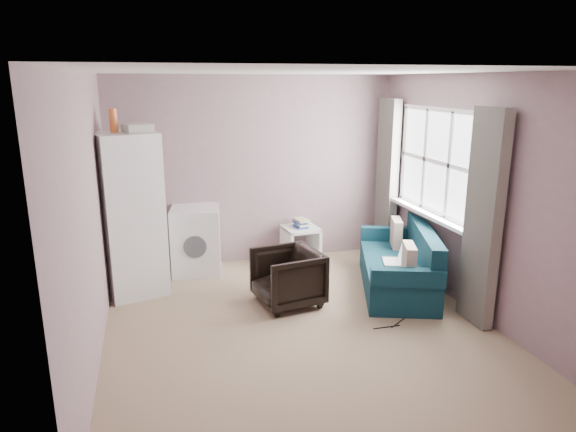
% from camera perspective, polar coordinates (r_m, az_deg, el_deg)
% --- Properties ---
extents(room, '(3.84, 4.24, 2.54)m').
position_cam_1_polar(room, '(4.93, 1.46, 1.11)').
color(room, '#987F64').
rests_on(room, ground).
extents(armchair, '(0.73, 0.76, 0.69)m').
position_cam_1_polar(armchair, '(5.71, -0.04, -6.53)').
color(armchair, black).
rests_on(armchair, ground).
extents(fridge, '(0.80, 0.80, 2.13)m').
position_cam_1_polar(fridge, '(6.12, -17.10, 0.24)').
color(fridge, silver).
rests_on(fridge, ground).
extents(washing_machine, '(0.69, 0.69, 0.86)m').
position_cam_1_polar(washing_machine, '(6.72, -10.16, -2.48)').
color(washing_machine, silver).
rests_on(washing_machine, ground).
extents(side_table, '(0.49, 0.49, 0.61)m').
position_cam_1_polar(side_table, '(7.02, 1.41, -2.87)').
color(side_table, silver).
rests_on(side_table, ground).
extents(sofa, '(1.28, 1.85, 0.76)m').
position_cam_1_polar(sofa, '(6.27, 12.50, -5.53)').
color(sofa, '#0F3947').
rests_on(sofa, ground).
extents(window_dressing, '(0.17, 2.62, 2.18)m').
position_cam_1_polar(window_dressing, '(6.28, 15.23, 2.22)').
color(window_dressing, white).
rests_on(window_dressing, ground).
extents(floor_cables, '(0.44, 0.18, 0.01)m').
position_cam_1_polar(floor_cables, '(5.46, 11.55, -11.75)').
color(floor_cables, black).
rests_on(floor_cables, ground).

